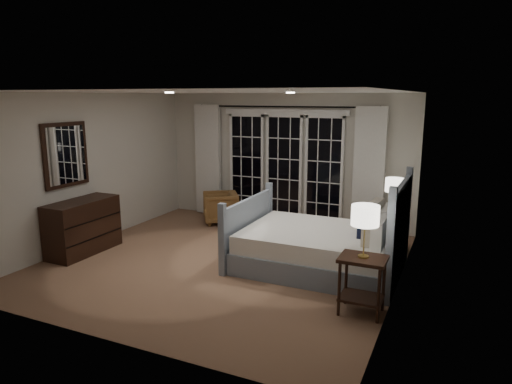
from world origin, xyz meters
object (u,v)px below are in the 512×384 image
at_px(nightstand_right, 392,226).
at_px(lamp_left, 365,216).
at_px(armchair, 220,208).
at_px(lamp_right, 395,185).
at_px(bed, 322,246).
at_px(dresser, 83,227).
at_px(nightstand_left, 362,276).

height_order(nightstand_right, lamp_left, lamp_left).
xyz_separation_m(lamp_left, armchair, (-3.33, 2.71, -0.85)).
height_order(nightstand_right, lamp_right, lamp_right).
xyz_separation_m(bed, armchair, (-2.52, 1.55, -0.03)).
relative_size(lamp_left, dresser, 0.50).
xyz_separation_m(nightstand_left, lamp_left, (-0.00, 0.00, 0.70)).
relative_size(nightstand_right, dresser, 0.52).
height_order(nightstand_left, armchair, nightstand_left).
bearing_deg(dresser, lamp_right, 25.41).
relative_size(nightstand_right, armchair, 0.94).
height_order(nightstand_left, lamp_right, lamp_right).
bearing_deg(nightstand_right, lamp_right, 0.00).
bearing_deg(bed, dresser, -166.23).
bearing_deg(nightstand_right, armchair, 174.23).
height_order(lamp_right, armchair, lamp_right).
height_order(armchair, dresser, dresser).
xyz_separation_m(nightstand_left, lamp_right, (-0.01, 2.38, 0.62)).
bearing_deg(bed, armchair, 148.36).
distance_m(nightstand_left, armchair, 4.29).
bearing_deg(nightstand_right, bed, -123.21).
relative_size(bed, lamp_right, 4.03).
distance_m(bed, lamp_left, 1.63).
height_order(bed, armchair, bed).
bearing_deg(nightstand_left, nightstand_right, 90.29).
distance_m(bed, nightstand_left, 1.42).
xyz_separation_m(nightstand_right, armchair, (-3.31, 0.34, -0.11)).
distance_m(lamp_left, armchair, 4.37).
xyz_separation_m(nightstand_left, nightstand_right, (-0.01, 2.38, -0.04)).
bearing_deg(lamp_right, bed, -123.21).
bearing_deg(lamp_left, dresser, 176.55).
xyz_separation_m(armchair, dresser, (-1.13, -2.44, 0.12)).
bearing_deg(lamp_left, bed, 124.82).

